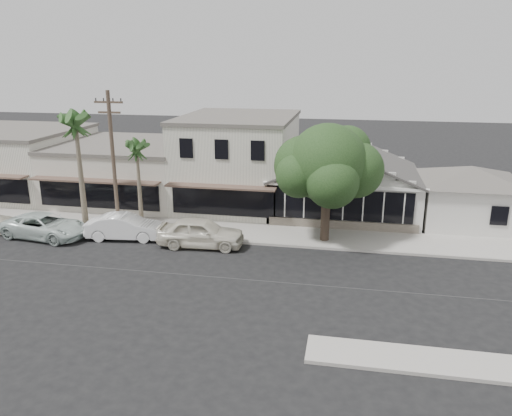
% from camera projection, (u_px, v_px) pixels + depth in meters
% --- Properties ---
extents(ground, '(140.00, 140.00, 0.00)m').
position_uv_depth(ground, '(239.00, 279.00, 25.45)').
color(ground, black).
rests_on(ground, ground).
extents(sidewalk_north, '(90.00, 3.50, 0.15)m').
position_uv_depth(sidewalk_north, '(144.00, 226.00, 33.20)').
color(sidewalk_north, '#9E9991').
rests_on(sidewalk_north, ground).
extents(corner_shop, '(10.40, 8.60, 5.10)m').
position_uv_depth(corner_shop, '(345.00, 178.00, 35.52)').
color(corner_shop, silver).
rests_on(corner_shop, ground).
extents(side_cottage, '(6.00, 6.00, 3.00)m').
position_uv_depth(side_cottage, '(468.00, 203.00, 33.46)').
color(side_cottage, silver).
rests_on(side_cottage, ground).
extents(row_building_near, '(8.00, 10.00, 6.50)m').
position_uv_depth(row_building_near, '(239.00, 162.00, 37.73)').
color(row_building_near, silver).
rests_on(row_building_near, ground).
extents(row_building_midnear, '(10.00, 10.00, 4.20)m').
position_uv_depth(row_building_midnear, '(129.00, 172.00, 39.68)').
color(row_building_midnear, beige).
rests_on(row_building_midnear, ground).
extents(row_building_midfar, '(11.00, 10.00, 5.00)m').
position_uv_depth(row_building_midfar, '(10.00, 162.00, 41.44)').
color(row_building_midfar, silver).
rests_on(row_building_midfar, ground).
extents(utility_pole, '(1.80, 0.24, 9.00)m').
position_uv_depth(utility_pole, '(113.00, 160.00, 30.56)').
color(utility_pole, brown).
rests_on(utility_pole, ground).
extents(car_0, '(5.26, 2.35, 1.76)m').
position_uv_depth(car_0, '(201.00, 232.00, 29.63)').
color(car_0, silver).
rests_on(car_0, ground).
extents(car_1, '(4.91, 2.23, 1.56)m').
position_uv_depth(car_1, '(125.00, 227.00, 30.89)').
color(car_1, white).
rests_on(car_1, ground).
extents(car_2, '(5.68, 3.16, 1.50)m').
position_uv_depth(car_2, '(45.00, 226.00, 31.13)').
color(car_2, silver).
rests_on(car_2, ground).
extents(shade_tree, '(6.53, 5.91, 7.25)m').
position_uv_depth(shade_tree, '(327.00, 165.00, 29.41)').
color(shade_tree, '#423328').
rests_on(shade_tree, ground).
extents(palm_east, '(2.51, 2.51, 6.23)m').
position_uv_depth(palm_east, '(137.00, 149.00, 31.44)').
color(palm_east, '#726651').
rests_on(palm_east, ground).
extents(palm_mid, '(3.13, 3.13, 8.15)m').
position_uv_depth(palm_mid, '(75.00, 123.00, 30.81)').
color(palm_mid, '#726651').
rests_on(palm_mid, ground).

